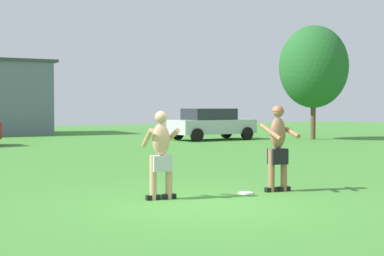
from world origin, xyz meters
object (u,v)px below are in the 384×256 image
(player_with_cap, at_px, (278,144))
(tree_right_field, at_px, (314,67))
(player_in_gray, at_px, (161,153))
(car_silver_near_post, at_px, (211,124))
(frisbee, at_px, (246,193))

(player_with_cap, distance_m, tree_right_field, 18.41)
(player_with_cap, height_order, player_in_gray, player_with_cap)
(car_silver_near_post, bearing_deg, player_with_cap, -115.24)
(frisbee, height_order, tree_right_field, tree_right_field)
(player_in_gray, bearing_deg, player_with_cap, -5.06)
(player_with_cap, distance_m, player_in_gray, 2.47)
(player_in_gray, xyz_separation_m, frisbee, (1.74, -0.15, -0.83))
(player_with_cap, xyz_separation_m, car_silver_near_post, (7.35, 15.59, -0.13))
(player_with_cap, height_order, car_silver_near_post, player_with_cap)
(tree_right_field, bearing_deg, car_silver_near_post, 156.94)
(frisbee, xyz_separation_m, tree_right_field, (12.87, 13.48, 3.68))
(player_in_gray, height_order, frisbee, player_in_gray)
(player_with_cap, height_order, tree_right_field, tree_right_field)
(player_in_gray, xyz_separation_m, car_silver_near_post, (9.80, 15.38, -0.02))
(player_with_cap, height_order, frisbee, player_with_cap)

